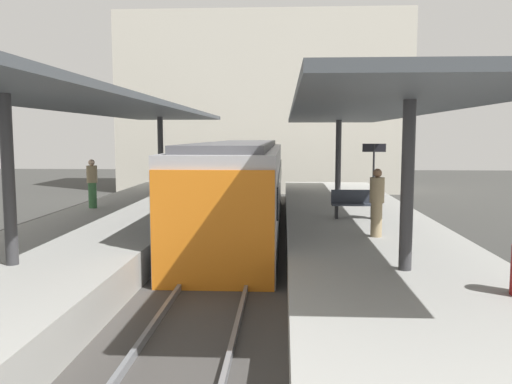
% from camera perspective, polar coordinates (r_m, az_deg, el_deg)
% --- Properties ---
extents(ground_plane, '(80.00, 80.00, 0.00)m').
position_cam_1_polar(ground_plane, '(15.25, -2.74, -7.23)').
color(ground_plane, '#383835').
extents(platform_left, '(4.40, 28.00, 1.00)m').
position_cam_1_polar(platform_left, '(15.98, -16.49, -5.03)').
color(platform_left, '#9E9E99').
rests_on(platform_left, ground_plane).
extents(platform_right, '(4.40, 28.00, 1.00)m').
position_cam_1_polar(platform_right, '(15.24, 11.68, -5.44)').
color(platform_right, '#9E9E99').
rests_on(platform_right, ground_plane).
extents(track_ballast, '(3.20, 28.00, 0.20)m').
position_cam_1_polar(track_ballast, '(15.23, -2.75, -6.87)').
color(track_ballast, '#423F3D').
rests_on(track_ballast, ground_plane).
extents(rail_near_side, '(0.08, 28.00, 0.14)m').
position_cam_1_polar(rail_near_side, '(15.28, -5.45, -6.19)').
color(rail_near_side, slate).
rests_on(rail_near_side, track_ballast).
extents(rail_far_side, '(0.08, 28.00, 0.14)m').
position_cam_1_polar(rail_far_side, '(15.14, -0.02, -6.28)').
color(rail_far_side, slate).
rests_on(rail_far_side, track_ballast).
extents(commuter_train, '(2.78, 15.11, 3.10)m').
position_cam_1_polar(commuter_train, '(18.65, -1.61, 0.60)').
color(commuter_train, '#ADADB2').
rests_on(commuter_train, track_ballast).
extents(canopy_left, '(4.18, 21.00, 3.48)m').
position_cam_1_polar(canopy_left, '(17.03, -15.30, 8.70)').
color(canopy_left, '#333335').
rests_on(canopy_left, platform_left).
extents(canopy_right, '(4.18, 21.00, 3.33)m').
position_cam_1_polar(canopy_right, '(16.34, 11.22, 8.42)').
color(canopy_right, '#333335').
rests_on(canopy_right, platform_right).
extents(platform_bench, '(1.40, 0.41, 0.86)m').
position_cam_1_polar(platform_bench, '(16.42, 10.58, -1.18)').
color(platform_bench, black).
rests_on(platform_bench, platform_right).
extents(platform_sign, '(0.90, 0.08, 2.21)m').
position_cam_1_polar(platform_sign, '(21.05, 12.62, 3.53)').
color(platform_sign, '#262628').
rests_on(platform_sign, platform_right).
extents(passenger_near_bench, '(0.36, 0.36, 1.70)m').
position_cam_1_polar(passenger_near_bench, '(19.24, -17.29, 0.96)').
color(passenger_near_bench, '#386B3D').
rests_on(passenger_near_bench, platform_left).
extents(passenger_mid_platform, '(0.36, 0.36, 1.71)m').
position_cam_1_polar(passenger_mid_platform, '(13.45, 12.93, -1.01)').
color(passenger_mid_platform, '#998460').
rests_on(passenger_mid_platform, platform_right).
extents(station_building_backdrop, '(18.00, 6.00, 11.00)m').
position_cam_1_polar(station_building_backdrop, '(34.84, 0.87, 9.37)').
color(station_building_backdrop, beige).
rests_on(station_building_backdrop, ground_plane).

